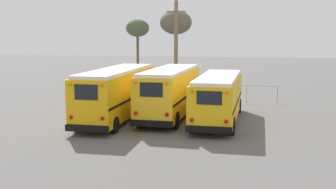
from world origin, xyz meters
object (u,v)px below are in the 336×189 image
Objects in this scene: school_bus_2 at (218,97)px; bare_tree_0 at (176,23)px; school_bus_0 at (117,92)px; utility_pole at (176,46)px; school_bus_1 at (170,91)px; bare_tree_1 at (138,29)px.

bare_tree_0 reaches higher than school_bus_2.
school_bus_0 reaches higher than school_bus_2.
school_bus_2 is at bearing 3.74° from school_bus_0.
school_bus_0 is 1.11× the size of school_bus_2.
school_bus_0 is 13.64m from utility_pole.
bare_tree_1 is at bearing 112.06° from school_bus_1.
school_bus_0 is 6.55m from school_bus_2.
school_bus_0 is 1.31× the size of bare_tree_0.
school_bus_2 is 14.17m from utility_pole.
utility_pole is 6.03m from bare_tree_0.
school_bus_1 is at bearing -80.30° from bare_tree_0.
bare_tree_0 is at bearing -15.27° from bare_tree_1.
utility_pole reaches higher than school_bus_0.
school_bus_2 is 1.10× the size of utility_pole.
utility_pole is (-1.91, 12.00, 2.66)m from school_bus_1.
bare_tree_1 is (-10.87, 19.64, 4.50)m from school_bus_2.
bare_tree_1 is at bearing 102.20° from school_bus_0.
bare_tree_0 is at bearing 99.70° from school_bus_1.
utility_pole reaches higher than bare_tree_0.
utility_pole is at bearing 84.19° from school_bus_0.
school_bus_1 reaches higher than school_bus_2.
school_bus_2 is 20.07m from bare_tree_0.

